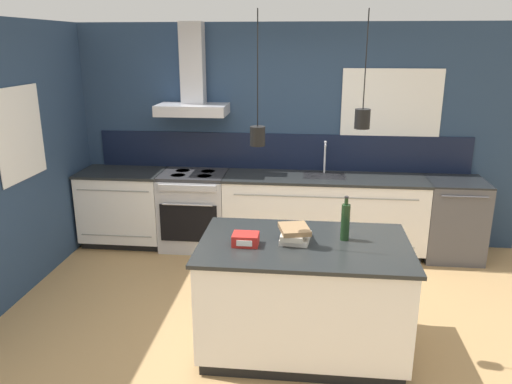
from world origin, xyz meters
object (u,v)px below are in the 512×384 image
at_px(dishwasher, 453,219).
at_px(bottle_on_island, 345,221).
at_px(book_stack, 294,234).
at_px(red_supply_box, 246,239).
at_px(oven_range, 195,210).

relative_size(dishwasher, bottle_on_island, 2.58).
height_order(book_stack, red_supply_box, book_stack).
height_order(bottle_on_island, book_stack, bottle_on_island).
bearing_deg(oven_range, book_stack, -57.41).
bearing_deg(oven_range, bottle_on_island, -49.06).
relative_size(bottle_on_island, red_supply_box, 1.80).
bearing_deg(red_supply_box, oven_range, 113.14).
xyz_separation_m(bottle_on_island, red_supply_box, (-0.75, -0.18, -0.11)).
bearing_deg(red_supply_box, book_stack, 17.72).
bearing_deg(red_supply_box, bottle_on_island, 13.72).
distance_m(book_stack, red_supply_box, 0.38).
bearing_deg(bottle_on_island, book_stack, -170.17).
height_order(dishwasher, red_supply_box, red_supply_box).
distance_m(oven_range, book_stack, 2.37).
relative_size(bottle_on_island, book_stack, 1.10).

